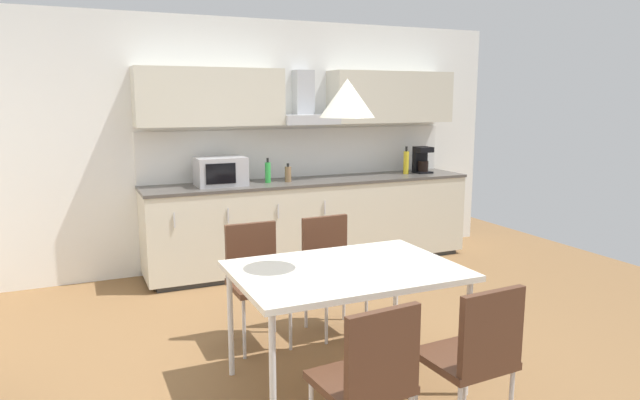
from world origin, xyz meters
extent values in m
cube|color=brown|center=(0.00, 0.00, -0.01)|extent=(8.00, 7.58, 0.02)
cube|color=white|center=(0.00, 2.58, 1.29)|extent=(6.40, 0.10, 2.57)
cube|color=#333333|center=(0.84, 2.21, 0.03)|extent=(3.35, 0.58, 0.05)
cube|color=beige|center=(0.84, 2.21, 0.47)|extent=(3.49, 0.63, 0.84)
cube|color=#4C4742|center=(0.84, 2.21, 0.91)|extent=(3.51, 0.65, 0.03)
cube|color=silver|center=(-0.65, 1.89, 0.68)|extent=(0.01, 0.01, 0.14)
cube|color=silver|center=(-0.15, 1.89, 0.68)|extent=(0.01, 0.01, 0.14)
cube|color=silver|center=(0.34, 1.89, 0.68)|extent=(0.01, 0.01, 0.14)
cube|color=silver|center=(0.84, 1.89, 0.68)|extent=(0.01, 0.01, 0.14)
cube|color=silver|center=(0.84, 2.51, 1.18)|extent=(3.49, 0.02, 0.52)
cube|color=beige|center=(-0.18, 2.36, 1.78)|extent=(1.45, 0.34, 0.56)
cube|color=beige|center=(1.87, 2.36, 1.78)|extent=(1.45, 0.34, 0.56)
cube|color=#B7BABF|center=(0.84, 2.34, 1.55)|extent=(0.60, 0.40, 0.10)
cube|color=#B7BABF|center=(0.84, 2.45, 1.80)|extent=(0.20, 0.16, 0.51)
cube|color=#ADADB2|center=(-0.13, 2.21, 1.06)|extent=(0.48, 0.34, 0.28)
cube|color=black|center=(-0.17, 2.04, 1.06)|extent=(0.29, 0.01, 0.20)
cube|color=black|center=(2.22, 2.21, 0.93)|extent=(0.18, 0.18, 0.02)
cylinder|color=black|center=(2.22, 2.20, 1.00)|extent=(0.12, 0.12, 0.12)
cube|color=black|center=(2.22, 2.27, 1.07)|extent=(0.16, 0.08, 0.30)
cube|color=black|center=(2.22, 2.20, 1.19)|extent=(0.18, 0.16, 0.06)
cylinder|color=yellow|center=(2.00, 2.21, 1.05)|extent=(0.06, 0.06, 0.26)
cylinder|color=black|center=(2.00, 2.21, 1.20)|extent=(0.02, 0.02, 0.06)
cylinder|color=green|center=(0.35, 2.21, 1.02)|extent=(0.06, 0.06, 0.21)
cylinder|color=black|center=(0.35, 2.21, 1.15)|extent=(0.02, 0.02, 0.05)
cylinder|color=brown|center=(0.56, 2.18, 1.00)|extent=(0.07, 0.07, 0.16)
cylinder|color=black|center=(0.56, 2.18, 1.09)|extent=(0.03, 0.03, 0.03)
cube|color=silver|center=(0.00, -0.28, 0.74)|extent=(1.35, 0.94, 0.04)
cylinder|color=silver|center=(-0.62, -0.69, 0.36)|extent=(0.04, 0.04, 0.72)
cylinder|color=silver|center=(0.61, -0.69, 0.36)|extent=(0.04, 0.04, 0.72)
cylinder|color=silver|center=(-0.62, 0.13, 0.36)|extent=(0.04, 0.04, 0.72)
cylinder|color=silver|center=(0.61, 0.13, 0.36)|extent=(0.04, 0.04, 0.72)
cube|color=#4C2D1E|center=(-0.31, -1.05, 0.45)|extent=(0.44, 0.44, 0.04)
cube|color=#4C2D1E|center=(-0.29, -1.23, 0.67)|extent=(0.38, 0.08, 0.40)
cube|color=#4C2D1E|center=(0.30, -1.05, 0.45)|extent=(0.42, 0.42, 0.04)
cube|color=#4C2D1E|center=(0.31, -1.23, 0.67)|extent=(0.38, 0.06, 0.40)
cylinder|color=silver|center=(0.12, -0.89, 0.21)|extent=(0.02, 0.02, 0.43)
cylinder|color=silver|center=(0.46, -0.87, 0.21)|extent=(0.02, 0.02, 0.43)
cube|color=#4C2D1E|center=(-0.31, 0.49, 0.45)|extent=(0.40, 0.40, 0.04)
cube|color=#4C2D1E|center=(-0.31, 0.67, 0.67)|extent=(0.38, 0.04, 0.40)
cylinder|color=silver|center=(-0.13, 0.32, 0.21)|extent=(0.02, 0.02, 0.43)
cylinder|color=silver|center=(-0.47, 0.31, 0.21)|extent=(0.02, 0.02, 0.43)
cylinder|color=silver|center=(-0.14, 0.66, 0.21)|extent=(0.02, 0.02, 0.43)
cylinder|color=silver|center=(-0.48, 0.65, 0.21)|extent=(0.02, 0.02, 0.43)
cube|color=#4C2D1E|center=(0.30, 0.49, 0.45)|extent=(0.42, 0.42, 0.04)
cube|color=#4C2D1E|center=(0.29, 0.67, 0.67)|extent=(0.38, 0.06, 0.40)
cylinder|color=silver|center=(0.48, 0.33, 0.21)|extent=(0.02, 0.02, 0.43)
cylinder|color=silver|center=(0.14, 0.31, 0.21)|extent=(0.02, 0.02, 0.43)
cylinder|color=silver|center=(0.46, 0.67, 0.21)|extent=(0.02, 0.02, 0.43)
cylinder|color=silver|center=(0.12, 0.65, 0.21)|extent=(0.02, 0.02, 0.43)
cone|color=silver|center=(0.00, -0.28, 1.77)|extent=(0.32, 0.32, 0.22)
camera|label=1|loc=(-1.49, -3.26, 1.77)|focal=32.00mm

